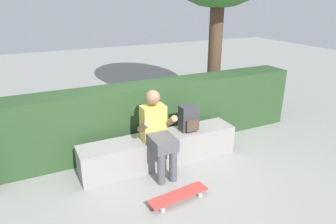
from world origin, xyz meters
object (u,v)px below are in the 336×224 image
at_px(backpack_on_bench, 189,119).
at_px(skateboard_near_person, 178,195).
at_px(bench_main, 160,149).
at_px(person_skater, 157,131).

bearing_deg(backpack_on_bench, skateboard_near_person, -125.32).
height_order(bench_main, skateboard_near_person, bench_main).
bearing_deg(skateboard_near_person, bench_main, 79.03).
xyz_separation_m(bench_main, backpack_on_bench, (0.49, -0.01, 0.42)).
relative_size(bench_main, backpack_on_bench, 6.10).
height_order(person_skater, skateboard_near_person, person_skater).
bearing_deg(bench_main, person_skater, -122.09).
distance_m(bench_main, person_skater, 0.49).
relative_size(person_skater, backpack_on_bench, 3.01).
bearing_deg(skateboard_near_person, person_skater, 86.02).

